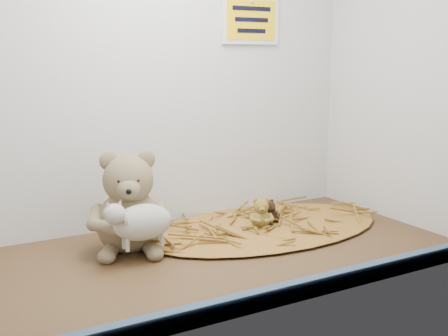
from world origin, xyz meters
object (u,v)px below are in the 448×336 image
toy_lamb (143,222)px  mini_teddy_tan (261,212)px  mini_teddy_brown (269,210)px  main_teddy (129,201)px

toy_lamb → mini_teddy_tan: (34.70, 5.16, -3.65)cm
mini_teddy_brown → main_teddy: bearing=165.2°
toy_lamb → mini_teddy_tan: toy_lamb is taller
main_teddy → toy_lamb: bearing=-70.7°
main_teddy → mini_teddy_tan: bearing=13.8°
toy_lamb → mini_teddy_brown: size_ratio=2.75×
toy_lamb → main_teddy: bearing=90.0°
toy_lamb → mini_teddy_tan: 35.27cm
mini_teddy_tan → mini_teddy_brown: size_ratio=1.25×
mini_teddy_tan → mini_teddy_brown: bearing=55.2°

